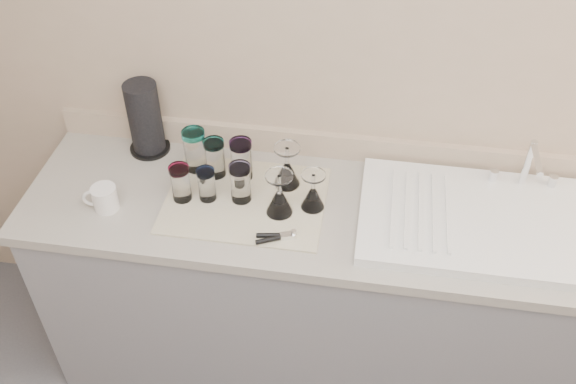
% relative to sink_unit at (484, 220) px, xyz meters
% --- Properties ---
extents(counter_unit, '(2.06, 0.62, 0.90)m').
position_rel_sink_unit_xyz_m(counter_unit, '(-0.55, -0.00, -0.47)').
color(counter_unit, slate).
rests_on(counter_unit, ground).
extents(sink_unit, '(0.82, 0.50, 0.22)m').
position_rel_sink_unit_xyz_m(sink_unit, '(0.00, 0.00, 0.00)').
color(sink_unit, white).
rests_on(sink_unit, counter_unit).
extents(dish_towel, '(0.55, 0.42, 0.01)m').
position_rel_sink_unit_xyz_m(dish_towel, '(-0.81, -0.01, -0.02)').
color(dish_towel, silver).
rests_on(dish_towel, counter_unit).
extents(tumbler_teal, '(0.08, 0.08, 0.16)m').
position_rel_sink_unit_xyz_m(tumbler_teal, '(-1.02, 0.13, 0.07)').
color(tumbler_teal, white).
rests_on(tumbler_teal, dish_towel).
extents(tumbler_cyan, '(0.07, 0.07, 0.15)m').
position_rel_sink_unit_xyz_m(tumbler_cyan, '(-0.94, 0.10, 0.06)').
color(tumbler_cyan, white).
rests_on(tumbler_cyan, dish_towel).
extents(tumbler_purple, '(0.08, 0.08, 0.16)m').
position_rel_sink_unit_xyz_m(tumbler_purple, '(-0.84, 0.10, 0.07)').
color(tumbler_purple, white).
rests_on(tumbler_purple, dish_towel).
extents(tumbler_magenta, '(0.07, 0.07, 0.14)m').
position_rel_sink_unit_xyz_m(tumbler_magenta, '(-1.02, -0.04, 0.06)').
color(tumbler_magenta, white).
rests_on(tumbler_magenta, dish_towel).
extents(tumbler_blue, '(0.06, 0.06, 0.12)m').
position_rel_sink_unit_xyz_m(tumbler_blue, '(-0.94, -0.03, 0.05)').
color(tumbler_blue, white).
rests_on(tumbler_blue, dish_towel).
extents(tumbler_lavender, '(0.07, 0.07, 0.15)m').
position_rel_sink_unit_xyz_m(tumbler_lavender, '(-0.82, -0.01, 0.06)').
color(tumbler_lavender, white).
rests_on(tumbler_lavender, dish_towel).
extents(goblet_back_left, '(0.09, 0.09, 0.16)m').
position_rel_sink_unit_xyz_m(goblet_back_left, '(-0.68, 0.09, 0.04)').
color(goblet_back_left, white).
rests_on(goblet_back_left, dish_towel).
extents(goblet_front_left, '(0.09, 0.09, 0.16)m').
position_rel_sink_unit_xyz_m(goblet_front_left, '(-0.68, -0.05, 0.04)').
color(goblet_front_left, white).
rests_on(goblet_front_left, dish_towel).
extents(goblet_front_right, '(0.08, 0.08, 0.14)m').
position_rel_sink_unit_xyz_m(goblet_front_right, '(-0.57, -0.01, 0.04)').
color(goblet_front_right, white).
rests_on(goblet_front_right, dish_towel).
extents(can_opener, '(0.13, 0.07, 0.02)m').
position_rel_sink_unit_xyz_m(can_opener, '(-0.67, -0.18, -0.00)').
color(can_opener, silver).
rests_on(can_opener, dish_towel).
extents(white_mug, '(0.13, 0.10, 0.09)m').
position_rel_sink_unit_xyz_m(white_mug, '(-1.27, -0.12, 0.02)').
color(white_mug, white).
rests_on(white_mug, counter_unit).
extents(paper_towel_roll, '(0.15, 0.15, 0.29)m').
position_rel_sink_unit_xyz_m(paper_towel_roll, '(-1.23, 0.22, 0.12)').
color(paper_towel_roll, black).
rests_on(paper_towel_roll, counter_unit).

